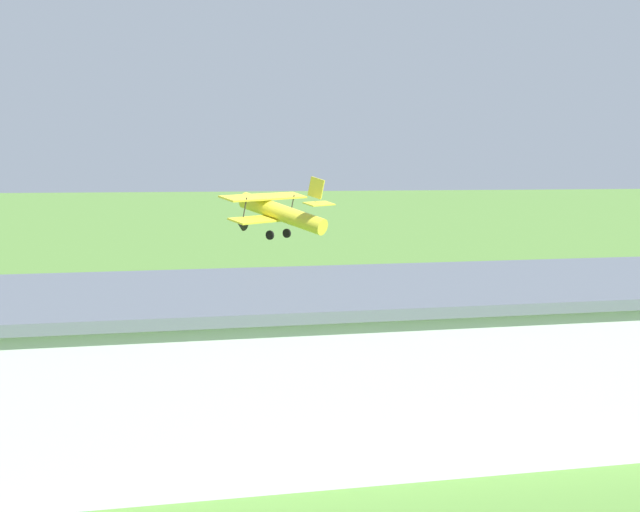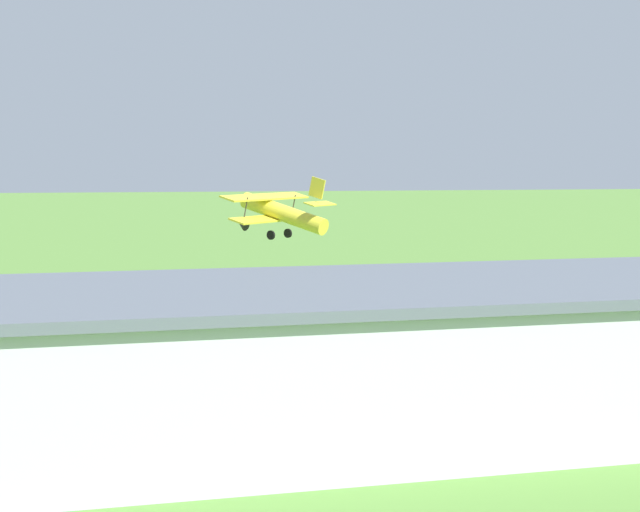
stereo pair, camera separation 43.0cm
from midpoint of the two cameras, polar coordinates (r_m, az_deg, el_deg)
The scene contains 5 objects.
ground_plane at distance 72.29m, azimuth 1.20°, elevation -1.73°, with size 400.00×400.00×0.00m, color #568438.
hangar at distance 34.39m, azimuth 8.52°, elevation -5.89°, with size 40.48×13.52×5.38m.
biplane at distance 64.00m, azimuth -2.72°, elevation 2.69°, with size 7.90×7.91×4.33m.
person_crossing_taxiway at distance 57.05m, azimuth 18.55°, elevation -3.27°, with size 0.53×0.53×1.71m.
person_walking_on_apron at distance 57.95m, azimuth 17.80°, elevation -3.11°, with size 0.38×0.38×1.70m.
Camera 1 is at (14.59, 70.13, 9.77)m, focal length 52.25 mm.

